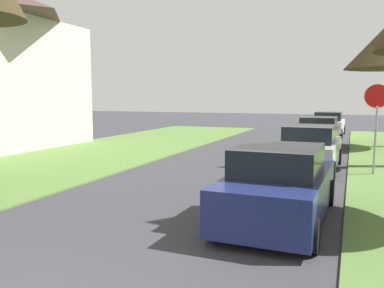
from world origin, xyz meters
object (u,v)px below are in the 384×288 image
(stop_sign_far, at_px, (377,109))
(parked_sedan_tan, at_px, (319,134))
(parked_sedan_navy, at_px, (279,186))
(parked_sedan_silver, at_px, (310,149))
(parked_sedan_white, at_px, (329,125))

(stop_sign_far, bearing_deg, parked_sedan_tan, 108.51)
(stop_sign_far, height_order, parked_sedan_navy, stop_sign_far)
(parked_sedan_silver, distance_m, parked_sedan_white, 13.56)
(parked_sedan_silver, height_order, parked_sedan_white, same)
(stop_sign_far, relative_size, parked_sedan_silver, 0.66)
(stop_sign_far, xyz_separation_m, parked_sedan_navy, (-2.06, -6.03, -1.45))
(stop_sign_far, xyz_separation_m, parked_sedan_white, (-2.16, 13.86, -1.45))
(parked_sedan_tan, xyz_separation_m, parked_sedan_white, (0.08, 7.16, 0.00))
(parked_sedan_navy, xyz_separation_m, parked_sedan_tan, (-0.18, 12.72, 0.00))
(stop_sign_far, relative_size, parked_sedan_navy, 0.66)
(parked_sedan_navy, distance_m, parked_sedan_tan, 12.72)
(stop_sign_far, height_order, parked_sedan_white, stop_sign_far)
(parked_sedan_navy, relative_size, parked_sedan_silver, 1.00)
(stop_sign_far, bearing_deg, parked_sedan_silver, 171.73)
(parked_sedan_tan, bearing_deg, parked_sedan_white, 89.36)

